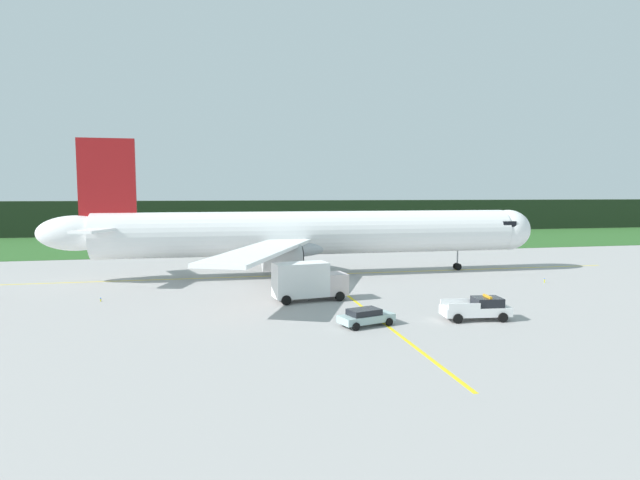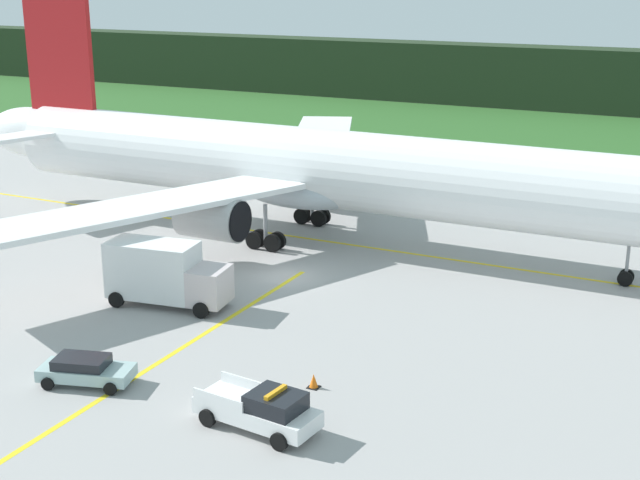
{
  "view_description": "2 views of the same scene",
  "coord_description": "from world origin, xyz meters",
  "px_view_note": "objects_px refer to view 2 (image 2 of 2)",
  "views": [
    {
      "loc": [
        -12.71,
        -53.37,
        9.97
      ],
      "look_at": [
        0.52,
        6.77,
        4.36
      ],
      "focal_mm": 28.8,
      "sensor_mm": 36.0,
      "label": 1
    },
    {
      "loc": [
        24.46,
        -45.53,
        18.07
      ],
      "look_at": [
        3.84,
        -2.95,
        3.65
      ],
      "focal_mm": 50.06,
      "sensor_mm": 36.0,
      "label": 2
    }
  ],
  "objects_px": {
    "airliner": "(327,170)",
    "apron_cone": "(314,381)",
    "ops_pickup_truck": "(261,409)",
    "catering_truck": "(164,273)",
    "staff_car": "(85,370)"
  },
  "relations": [
    {
      "from": "airliner",
      "to": "apron_cone",
      "type": "bearing_deg",
      "value": -66.18
    },
    {
      "from": "airliner",
      "to": "ops_pickup_truck",
      "type": "distance_m",
      "value": 26.76
    },
    {
      "from": "ops_pickup_truck",
      "to": "catering_truck",
      "type": "xyz_separation_m",
      "value": [
        -11.8,
        9.99,
        0.98
      ]
    },
    {
      "from": "catering_truck",
      "to": "staff_car",
      "type": "relative_size",
      "value": 1.57
    },
    {
      "from": "airliner",
      "to": "ops_pickup_truck",
      "type": "height_order",
      "value": "airliner"
    },
    {
      "from": "staff_car",
      "to": "apron_cone",
      "type": "height_order",
      "value": "staff_car"
    },
    {
      "from": "catering_truck",
      "to": "staff_car",
      "type": "bearing_deg",
      "value": -75.35
    },
    {
      "from": "airliner",
      "to": "apron_cone",
      "type": "height_order",
      "value": "airliner"
    },
    {
      "from": "apron_cone",
      "to": "catering_truck",
      "type": "bearing_deg",
      "value": 154.84
    },
    {
      "from": "catering_truck",
      "to": "apron_cone",
      "type": "xyz_separation_m",
      "value": [
        12.05,
        -5.66,
        -1.56
      ]
    },
    {
      "from": "airliner",
      "to": "catering_truck",
      "type": "height_order",
      "value": "airliner"
    },
    {
      "from": "ops_pickup_truck",
      "to": "staff_car",
      "type": "xyz_separation_m",
      "value": [
        -9.23,
        0.16,
        -0.2
      ]
    },
    {
      "from": "airliner",
      "to": "staff_car",
      "type": "height_order",
      "value": "airliner"
    },
    {
      "from": "ops_pickup_truck",
      "to": "apron_cone",
      "type": "bearing_deg",
      "value": 86.64
    },
    {
      "from": "staff_car",
      "to": "catering_truck",
      "type": "bearing_deg",
      "value": 104.65
    }
  ]
}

